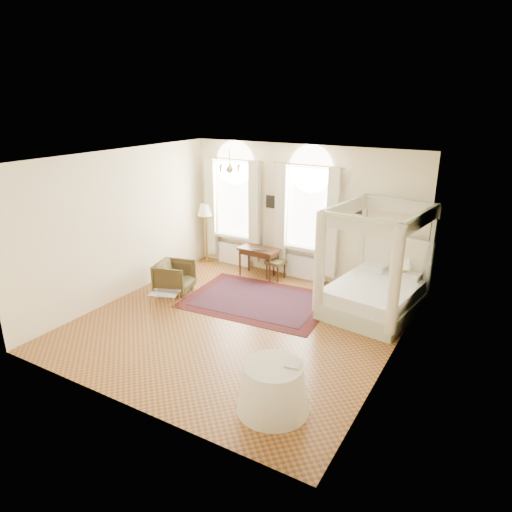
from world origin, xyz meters
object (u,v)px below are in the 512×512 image
(nightstand, at_px, (406,289))
(coffee_table, at_px, (164,295))
(floor_lamp, at_px, (205,213))
(stool, at_px, (276,264))
(side_table, at_px, (273,388))
(canopy_bed, at_px, (374,290))
(writing_desk, at_px, (259,252))
(armchair, at_px, (175,277))

(nightstand, relative_size, coffee_table, 0.93)
(floor_lamp, bearing_deg, stool, -4.40)
(stool, distance_m, side_table, 5.08)
(stool, bearing_deg, side_table, -62.64)
(nightstand, xyz_separation_m, coffee_table, (-4.35, -2.96, 0.04))
(canopy_bed, relative_size, coffee_table, 3.26)
(writing_desk, height_order, coffee_table, writing_desk)
(canopy_bed, distance_m, floor_lamp, 5.06)
(canopy_bed, bearing_deg, writing_desk, 168.99)
(nightstand, distance_m, stool, 3.16)
(stool, xyz_separation_m, coffee_table, (-1.20, -2.79, -0.03))
(nightstand, bearing_deg, floor_lamp, 180.00)
(nightstand, xyz_separation_m, stool, (-3.15, -0.17, 0.07))
(side_table, bearing_deg, nightstand, 80.10)
(coffee_table, bearing_deg, stool, 66.76)
(armchair, xyz_separation_m, floor_lamp, (-0.58, 2.06, 1.03))
(canopy_bed, bearing_deg, coffee_table, -151.21)
(floor_lamp, height_order, side_table, floor_lamp)
(side_table, bearing_deg, stool, 117.36)
(canopy_bed, height_order, coffee_table, canopy_bed)
(stool, distance_m, armchair, 2.52)
(stool, relative_size, coffee_table, 0.68)
(canopy_bed, xyz_separation_m, floor_lamp, (-4.91, 0.84, 0.87))
(coffee_table, bearing_deg, armchair, 117.61)
(stool, bearing_deg, writing_desk, -172.00)
(stool, xyz_separation_m, side_table, (2.34, -4.51, -0.05))
(stool, bearing_deg, coffee_table, -113.24)
(coffee_table, relative_size, floor_lamp, 0.44)
(armchair, height_order, floor_lamp, floor_lamp)
(canopy_bed, relative_size, nightstand, 3.49)
(nightstand, bearing_deg, writing_desk, -176.25)
(nightstand, height_order, coffee_table, nightstand)
(stool, distance_m, floor_lamp, 2.46)
(writing_desk, height_order, stool, writing_desk)
(nightstand, distance_m, writing_desk, 3.63)
(canopy_bed, height_order, floor_lamp, canopy_bed)
(canopy_bed, distance_m, armchair, 4.50)
(nightstand, distance_m, armchair, 5.24)
(stool, height_order, floor_lamp, floor_lamp)
(stool, bearing_deg, nightstand, 3.14)
(floor_lamp, bearing_deg, coffee_table, -70.51)
(floor_lamp, bearing_deg, nightstand, 0.00)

